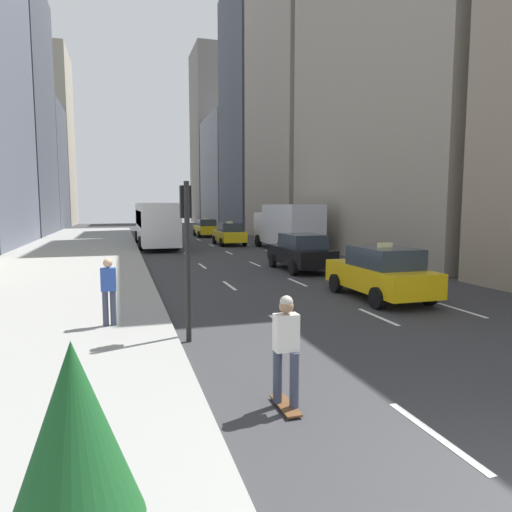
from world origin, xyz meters
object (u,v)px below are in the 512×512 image
(sedan_black_near, at_px, (301,252))
(box_truck, at_px, (287,226))
(skateboarder, at_px, (286,347))
(taxi_second, at_px, (381,272))
(planter_with_shrub, at_px, (76,464))
(traffic_light_pole, at_px, (187,235))
(pedestrian_mid_block, at_px, (109,288))
(city_bus, at_px, (155,223))
(taxi_third, at_px, (206,228))
(taxi_lead, at_px, (229,234))

(sedan_black_near, height_order, box_truck, box_truck)
(box_truck, height_order, skateboarder, box_truck)
(taxi_second, distance_m, skateboarder, 8.98)
(planter_with_shrub, height_order, traffic_light_pole, traffic_light_pole)
(skateboarder, relative_size, planter_with_shrub, 0.89)
(taxi_second, xyz_separation_m, pedestrian_mid_block, (-8.48, -1.56, 0.19))
(taxi_second, distance_m, traffic_light_pole, 7.50)
(city_bus, height_order, pedestrian_mid_block, city_bus)
(taxi_third, bearing_deg, city_bus, -120.51)
(pedestrian_mid_block, distance_m, traffic_light_pole, 2.56)
(taxi_second, distance_m, box_truck, 16.64)
(taxi_second, distance_m, taxi_third, 31.75)
(taxi_second, relative_size, pedestrian_mid_block, 2.67)
(box_truck, distance_m, planter_with_shrub, 28.35)
(city_bus, distance_m, pedestrian_mid_block, 23.97)
(sedan_black_near, relative_size, box_truck, 0.54)
(skateboarder, distance_m, planter_with_shrub, 3.87)
(box_truck, height_order, pedestrian_mid_block, box_truck)
(taxi_third, distance_m, city_bus, 11.09)
(taxi_third, height_order, city_bus, city_bus)
(planter_with_shrub, height_order, pedestrian_mid_block, planter_with_shrub)
(taxi_third, xyz_separation_m, box_truck, (2.80, -15.37, 0.83))
(taxi_lead, height_order, taxi_second, same)
(taxi_lead, xyz_separation_m, pedestrian_mid_block, (-8.48, -23.24, 0.19))
(box_truck, bearing_deg, planter_with_shrub, -113.58)
(planter_with_shrub, relative_size, pedestrian_mid_block, 1.18)
(taxi_third, distance_m, skateboarder, 39.01)
(taxi_second, height_order, taxi_third, same)
(taxi_second, xyz_separation_m, taxi_third, (0.00, 31.75, 0.00))
(taxi_second, xyz_separation_m, city_bus, (-5.61, 22.23, 0.91))
(city_bus, distance_m, skateboarder, 29.06)
(taxi_third, relative_size, skateboarder, 2.52)
(pedestrian_mid_block, xyz_separation_m, traffic_light_pole, (1.73, -1.32, 1.34))
(taxi_second, height_order, traffic_light_pole, traffic_light_pole)
(taxi_second, relative_size, city_bus, 0.38)
(sedan_black_near, xyz_separation_m, planter_with_shrub, (-8.54, -16.51, 0.27))
(city_bus, bearing_deg, planter_with_shrub, -95.25)
(skateboarder, xyz_separation_m, planter_with_shrub, (-2.69, -2.78, 0.19))
(pedestrian_mid_block, height_order, traffic_light_pole, traffic_light_pole)
(sedan_black_near, height_order, city_bus, city_bus)
(taxi_lead, distance_m, taxi_second, 21.68)
(taxi_lead, xyz_separation_m, sedan_black_near, (0.00, -14.77, 0.01))
(taxi_lead, bearing_deg, traffic_light_pole, -105.37)
(planter_with_shrub, bearing_deg, taxi_second, 48.35)
(box_truck, bearing_deg, taxi_lead, 117.83)
(taxi_lead, height_order, planter_with_shrub, planter_with_shrub)
(sedan_black_near, bearing_deg, planter_with_shrub, -117.34)
(taxi_third, xyz_separation_m, skateboarder, (-5.84, -38.57, 0.08))
(taxi_second, relative_size, box_truck, 0.52)
(taxi_lead, bearing_deg, box_truck, -62.17)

